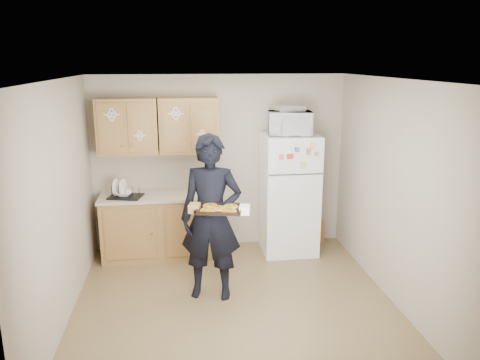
% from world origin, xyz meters
% --- Properties ---
extents(floor, '(3.60, 3.60, 0.00)m').
position_xyz_m(floor, '(0.00, 0.00, 0.00)').
color(floor, brown).
rests_on(floor, ground).
extents(ceiling, '(3.60, 3.60, 0.00)m').
position_xyz_m(ceiling, '(0.00, 0.00, 2.50)').
color(ceiling, silver).
rests_on(ceiling, wall_back).
extents(wall_back, '(3.60, 0.04, 2.50)m').
position_xyz_m(wall_back, '(0.00, 1.80, 1.25)').
color(wall_back, '#ADA08C').
rests_on(wall_back, floor).
extents(wall_front, '(3.60, 0.04, 2.50)m').
position_xyz_m(wall_front, '(0.00, -1.80, 1.25)').
color(wall_front, '#ADA08C').
rests_on(wall_front, floor).
extents(wall_left, '(0.04, 3.60, 2.50)m').
position_xyz_m(wall_left, '(-1.80, 0.00, 1.25)').
color(wall_left, '#ADA08C').
rests_on(wall_left, floor).
extents(wall_right, '(0.04, 3.60, 2.50)m').
position_xyz_m(wall_right, '(1.80, 0.00, 1.25)').
color(wall_right, '#ADA08C').
rests_on(wall_right, floor).
extents(refrigerator, '(0.75, 0.70, 1.70)m').
position_xyz_m(refrigerator, '(0.95, 1.43, 0.85)').
color(refrigerator, white).
rests_on(refrigerator, floor).
extents(base_cabinet, '(1.60, 0.60, 0.86)m').
position_xyz_m(base_cabinet, '(-0.85, 1.48, 0.43)').
color(base_cabinet, brown).
rests_on(base_cabinet, floor).
extents(countertop, '(1.64, 0.64, 0.04)m').
position_xyz_m(countertop, '(-0.85, 1.48, 0.88)').
color(countertop, beige).
rests_on(countertop, base_cabinet).
extents(upper_cab_left, '(0.80, 0.33, 0.75)m').
position_xyz_m(upper_cab_left, '(-1.25, 1.61, 1.83)').
color(upper_cab_left, brown).
rests_on(upper_cab_left, wall_back).
extents(upper_cab_right, '(0.80, 0.33, 0.75)m').
position_xyz_m(upper_cab_right, '(-0.43, 1.61, 1.83)').
color(upper_cab_right, brown).
rests_on(upper_cab_right, wall_back).
extents(cereal_box, '(0.20, 0.07, 0.32)m').
position_xyz_m(cereal_box, '(1.47, 1.67, 0.16)').
color(cereal_box, '#C48D45').
rests_on(cereal_box, floor).
extents(person, '(0.78, 0.61, 1.91)m').
position_xyz_m(person, '(-0.24, 0.24, 0.96)').
color(person, black).
rests_on(person, floor).
extents(baking_tray, '(0.55, 0.46, 0.04)m').
position_xyz_m(baking_tray, '(-0.17, -0.06, 1.15)').
color(baking_tray, black).
rests_on(baking_tray, person).
extents(pizza_front_left, '(0.16, 0.16, 0.02)m').
position_xyz_m(pizza_front_left, '(-0.29, -0.11, 1.16)').
color(pizza_front_left, orange).
rests_on(pizza_front_left, baking_tray).
extents(pizza_front_right, '(0.16, 0.16, 0.02)m').
position_xyz_m(pizza_front_right, '(-0.08, -0.16, 1.16)').
color(pizza_front_right, orange).
rests_on(pizza_front_right, baking_tray).
extents(pizza_back_left, '(0.16, 0.16, 0.02)m').
position_xyz_m(pizza_back_left, '(-0.26, 0.05, 1.16)').
color(pizza_back_left, orange).
rests_on(pizza_back_left, baking_tray).
extents(pizza_back_right, '(0.16, 0.16, 0.02)m').
position_xyz_m(pizza_back_right, '(-0.04, -0.00, 1.16)').
color(pizza_back_right, orange).
rests_on(pizza_back_right, baking_tray).
extents(pizza_center, '(0.16, 0.16, 0.02)m').
position_xyz_m(pizza_center, '(-0.17, -0.06, 1.16)').
color(pizza_center, orange).
rests_on(pizza_center, baking_tray).
extents(microwave, '(0.62, 0.46, 0.32)m').
position_xyz_m(microwave, '(0.92, 1.38, 1.86)').
color(microwave, white).
rests_on(microwave, refrigerator).
extents(foil_pan, '(0.39, 0.30, 0.08)m').
position_xyz_m(foil_pan, '(0.92, 1.41, 2.06)').
color(foil_pan, silver).
rests_on(foil_pan, microwave).
extents(dish_rack, '(0.49, 0.41, 0.17)m').
position_xyz_m(dish_rack, '(-1.31, 1.40, 0.98)').
color(dish_rack, black).
rests_on(dish_rack, countertop).
extents(bowl, '(0.27, 0.27, 0.06)m').
position_xyz_m(bowl, '(-1.32, 1.40, 0.95)').
color(bowl, white).
rests_on(bowl, dish_rack).
extents(soap_bottle, '(0.08, 0.08, 0.18)m').
position_xyz_m(soap_bottle, '(-0.37, 1.38, 0.99)').
color(soap_bottle, white).
rests_on(soap_bottle, countertop).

